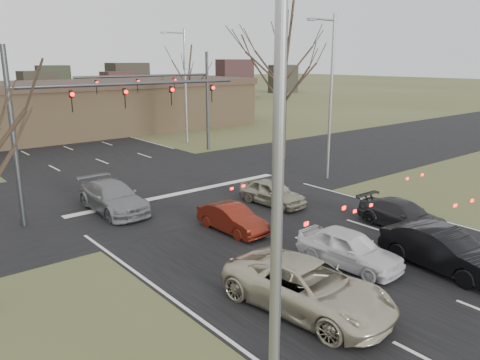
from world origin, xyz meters
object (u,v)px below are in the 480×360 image
at_px(mast_arm_near, 85,110).
at_px(car_red_ahead, 232,218).
at_px(streetlight_left, 286,181).
at_px(streetlight_right_near, 329,90).
at_px(car_silver_ahead, 272,192).
at_px(car_white_sedan, 349,248).
at_px(car_charcoal_sedan, 403,215).
at_px(mast_arm_far, 178,91).
at_px(car_black_hatch, 443,250).
at_px(car_silver_suv, 307,287).
at_px(streetlight_right_far, 184,80).
at_px(car_grey_ahead, 113,197).
at_px(building, 60,109).

height_order(mast_arm_near, car_red_ahead, mast_arm_near).
height_order(mast_arm_near, streetlight_left, streetlight_left).
bearing_deg(mast_arm_near, streetlight_right_near, -12.05).
relative_size(mast_arm_near, streetlight_right_near, 1.21).
distance_m(streetlight_right_near, car_silver_ahead, 8.24).
height_order(car_white_sedan, car_charcoal_sedan, car_white_sedan).
xyz_separation_m(mast_arm_far, streetlight_left, (-15.01, -27.00, 0.57)).
bearing_deg(car_silver_ahead, mast_arm_far, 72.27).
bearing_deg(car_black_hatch, car_silver_suv, 174.20).
distance_m(streetlight_right_far, car_red_ahead, 23.81).
bearing_deg(car_grey_ahead, streetlight_right_far, 47.18).
bearing_deg(streetlight_right_far, streetlight_right_near, -91.68).
xyz_separation_m(streetlight_left, car_white_sedan, (8.32, 4.93, -4.90)).
xyz_separation_m(streetlight_right_far, car_red_ahead, (-10.91, -20.57, -4.99)).
relative_size(streetlight_right_far, car_red_ahead, 2.77).
xyz_separation_m(streetlight_right_near, car_black_hatch, (-6.98, -11.42, -4.83)).
xyz_separation_m(streetlight_right_far, car_black_hatch, (-7.48, -28.42, -4.83)).
height_order(mast_arm_near, car_silver_ahead, mast_arm_near).
relative_size(mast_arm_near, car_silver_ahead, 3.14).
bearing_deg(mast_arm_far, car_black_hatch, -100.09).
bearing_deg(car_grey_ahead, car_white_sedan, -70.79).
bearing_deg(car_grey_ahead, streetlight_right_near, -9.97).
distance_m(building, car_black_hatch, 39.47).
bearing_deg(car_black_hatch, car_grey_ahead, 119.97).
bearing_deg(car_silver_ahead, streetlight_right_far, 66.33).
xyz_separation_m(car_white_sedan, car_silver_ahead, (2.97, 7.25, -0.03)).
relative_size(building, mast_arm_far, 3.81).
distance_m(mast_arm_near, streetlight_right_far, 20.20).
distance_m(building, car_red_ahead, 31.84).
height_order(car_white_sedan, car_silver_ahead, car_white_sedan).
bearing_deg(streetlight_right_near, mast_arm_far, 101.47).
relative_size(building, car_red_ahead, 11.72).
relative_size(car_white_sedan, car_black_hatch, 0.88).
distance_m(mast_arm_near, car_silver_suv, 13.97).
height_order(streetlight_right_far, car_black_hatch, streetlight_right_far).
xyz_separation_m(mast_arm_near, streetlight_left, (-3.59, -17.00, 0.51)).
relative_size(building, car_white_sedan, 10.55).
bearing_deg(building, streetlight_left, -104.45).
distance_m(building, car_charcoal_sedan, 36.27).
bearing_deg(car_silver_suv, mast_arm_near, 88.20).
xyz_separation_m(mast_arm_far, car_black_hatch, (-4.35, -24.42, -4.26)).
xyz_separation_m(streetlight_right_near, car_grey_ahead, (-13.22, 2.44, -4.85)).
bearing_deg(streetlight_right_near, car_white_sedan, -135.79).
relative_size(mast_arm_far, car_silver_ahead, 2.88).
xyz_separation_m(streetlight_right_near, car_charcoal_sedan, (-4.24, -8.12, -4.97)).
relative_size(mast_arm_far, streetlight_right_far, 1.11).
height_order(mast_arm_near, streetlight_right_near, streetlight_right_near).
distance_m(car_white_sedan, car_grey_ahead, 12.15).
height_order(streetlight_left, streetlight_right_near, same).
distance_m(streetlight_left, car_red_ahead, 13.64).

